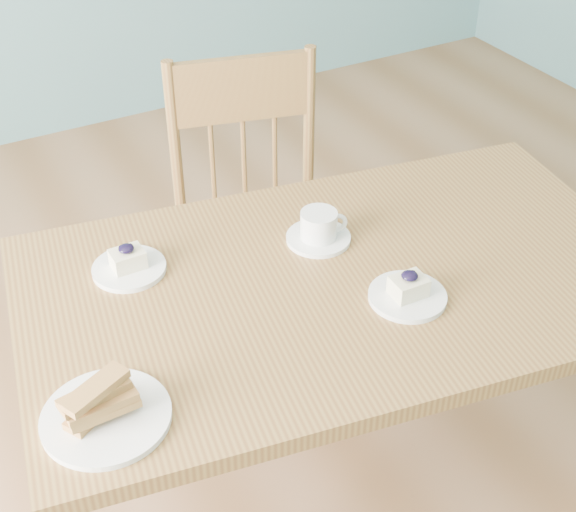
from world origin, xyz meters
The scene contains 7 objects.
room centered at (0.00, 0.00, 1.35)m, with size 5.01×5.01×2.71m.
dining_table centered at (0.08, 0.13, 0.66)m, with size 1.47×0.99×0.73m.
dining_chair centered at (0.16, 0.71, 0.49)m, with size 0.52×0.51×0.95m.
cheesecake_plate_near centered at (0.16, 0.00, 0.75)m, with size 0.16×0.16×0.07m.
cheesecake_plate_far centered at (-0.32, 0.37, 0.75)m, with size 0.16×0.16×0.07m.
coffee_cup centered at (0.10, 0.27, 0.76)m, with size 0.15×0.15×0.07m.
biscotti_plate centered at (-0.50, -0.02, 0.76)m, with size 0.23×0.23×0.09m.
Camera 1 is at (-0.67, -1.01, 1.80)m, focal length 50.00 mm.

